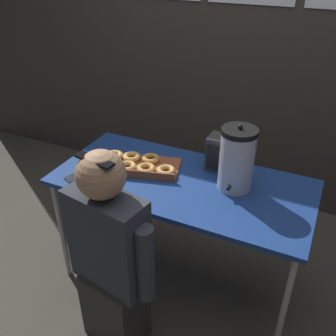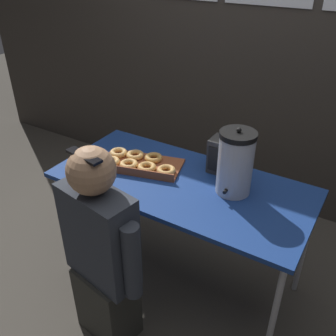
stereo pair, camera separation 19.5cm
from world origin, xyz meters
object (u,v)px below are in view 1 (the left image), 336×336
(donut_box, at_px, (136,164))
(coffee_urn, at_px, (237,159))
(person_seated, at_px, (110,259))
(cell_phone, at_px, (77,176))
(space_heater, at_px, (221,153))

(donut_box, distance_m, coffee_urn, 0.62)
(donut_box, distance_m, person_seated, 0.62)
(donut_box, relative_size, coffee_urn, 1.42)
(donut_box, xyz_separation_m, person_seated, (0.16, -0.56, -0.22))
(cell_phone, height_order, person_seated, person_seated)
(space_heater, distance_m, person_seated, 0.88)
(coffee_urn, distance_m, person_seated, 0.84)
(cell_phone, bearing_deg, donut_box, 65.91)
(cell_phone, bearing_deg, space_heater, 55.09)
(person_seated, bearing_deg, space_heater, -101.62)
(donut_box, relative_size, person_seated, 0.45)
(cell_phone, distance_m, space_heater, 0.86)
(coffee_urn, height_order, cell_phone, coffee_urn)
(coffee_urn, height_order, space_heater, coffee_urn)
(donut_box, bearing_deg, cell_phone, -151.74)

